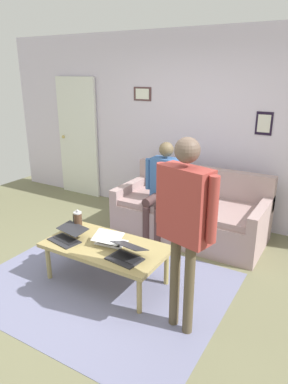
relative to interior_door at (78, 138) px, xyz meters
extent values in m
plane|color=#706F4F|center=(-2.17, 2.11, -1.02)|extent=(7.68, 7.68, 0.00)
cube|color=slate|center=(-2.12, 2.19, -1.02)|extent=(2.53, 1.98, 0.01)
cube|color=silver|center=(-2.17, -0.09, 0.33)|extent=(7.04, 0.10, 2.70)
cube|color=black|center=(-3.13, -0.04, 0.47)|extent=(0.21, 0.02, 0.30)
cube|color=silver|center=(-3.13, -0.03, 0.47)|extent=(0.16, 0.00, 0.23)
cube|color=#4C3133|center=(-1.30, -0.04, 0.78)|extent=(0.30, 0.02, 0.20)
cube|color=silver|center=(-1.30, -0.03, 0.78)|extent=(0.23, 0.00, 0.15)
cube|color=silver|center=(0.00, 0.00, 0.00)|extent=(0.82, 0.05, 2.05)
sphere|color=tan|center=(0.31, 0.04, 0.00)|extent=(0.06, 0.06, 0.06)
cube|color=#A88C8A|center=(-2.44, 0.64, -0.81)|extent=(1.97, 0.94, 0.42)
cube|color=gray|center=(-2.44, 0.66, -0.56)|extent=(1.73, 0.86, 0.08)
cube|color=#A88C8A|center=(-2.44, 0.24, -0.37)|extent=(1.97, 0.14, 0.46)
cube|color=#A88C8A|center=(-3.36, 0.64, -0.50)|extent=(0.12, 0.94, 0.20)
cube|color=#A88C8A|center=(-1.51, 0.64, -0.50)|extent=(0.12, 0.94, 0.20)
cube|color=tan|center=(-2.12, 2.09, -0.62)|extent=(1.29, 0.69, 0.04)
cylinder|color=tan|center=(-2.69, 2.36, -0.83)|extent=(0.05, 0.05, 0.39)
cylinder|color=tan|center=(-1.55, 2.36, -0.83)|extent=(0.05, 0.05, 0.39)
cylinder|color=#A4934F|center=(-2.69, 1.82, -0.83)|extent=(0.05, 0.05, 0.39)
cylinder|color=tan|center=(-1.55, 1.82, -0.83)|extent=(0.05, 0.05, 0.39)
cube|color=#28282D|center=(-2.45, 2.23, -0.59)|extent=(0.35, 0.27, 0.01)
cube|color=black|center=(-2.45, 2.22, -0.58)|extent=(0.29, 0.17, 0.00)
cube|color=#28282D|center=(-2.46, 2.16, -0.48)|extent=(0.35, 0.25, 0.09)
cube|color=#23242F|center=(-2.46, 2.16, -0.48)|extent=(0.31, 0.22, 0.07)
cube|color=silver|center=(-2.14, 2.02, -0.59)|extent=(0.33, 0.24, 0.01)
cube|color=black|center=(-2.15, 2.04, -0.58)|extent=(0.27, 0.15, 0.00)
cube|color=silver|center=(-2.15, 2.09, -0.49)|extent=(0.32, 0.22, 0.07)
cube|color=silver|center=(-2.15, 2.09, -0.49)|extent=(0.29, 0.20, 0.06)
cube|color=#28282D|center=(-1.69, 2.24, -0.59)|extent=(0.37, 0.26, 0.01)
cube|color=black|center=(-1.69, 2.23, -0.58)|extent=(0.30, 0.17, 0.00)
cube|color=#28282D|center=(-1.71, 2.13, -0.49)|extent=(0.37, 0.25, 0.04)
cube|color=#ADD6E7|center=(-1.71, 2.13, -0.49)|extent=(0.33, 0.23, 0.03)
cylinder|color=#4C3323|center=(-1.68, 2.00, -0.48)|extent=(0.09, 0.09, 0.23)
cylinder|color=#B7B7BC|center=(-1.68, 2.00, -0.36)|extent=(0.09, 0.09, 0.02)
sphere|color=#B2B2B7|center=(-1.68, 2.00, -0.33)|extent=(0.03, 0.03, 0.03)
cube|color=black|center=(-1.62, 2.00, -0.47)|extent=(0.01, 0.01, 0.16)
cylinder|color=brown|center=(-3.18, 2.36, -0.60)|extent=(0.09, 0.09, 0.85)
cylinder|color=brown|center=(-3.03, 2.33, -0.60)|extent=(0.09, 0.09, 0.85)
cube|color=#9B3832|center=(-3.10, 2.35, 0.13)|extent=(0.46, 0.29, 0.60)
cylinder|color=#9B3832|center=(-3.35, 2.41, 0.16)|extent=(0.10, 0.10, 0.51)
cylinder|color=#9B3832|center=(-2.86, 2.28, 0.16)|extent=(0.10, 0.10, 0.51)
sphere|color=brown|center=(-3.10, 2.35, 0.56)|extent=(0.20, 0.20, 0.20)
cylinder|color=#493130|center=(-2.20, 1.10, -0.77)|extent=(0.10, 0.10, 0.50)
cylinder|color=#493130|center=(-2.03, 1.10, -0.77)|extent=(0.10, 0.10, 0.50)
cylinder|color=#493130|center=(-2.20, 0.92, -0.47)|extent=(0.12, 0.40, 0.12)
cylinder|color=#493130|center=(-2.03, 0.92, -0.47)|extent=(0.12, 0.40, 0.12)
cube|color=#38609D|center=(-2.12, 0.74, -0.21)|extent=(0.37, 0.20, 0.52)
cylinder|color=#38609D|center=(-2.35, 0.79, -0.19)|extent=(0.08, 0.08, 0.42)
cylinder|color=#38609D|center=(-1.88, 0.79, -0.19)|extent=(0.08, 0.08, 0.42)
sphere|color=brown|center=(-2.12, 0.74, 0.16)|extent=(0.19, 0.19, 0.19)
camera|label=1|loc=(-4.11, 4.68, 1.11)|focal=32.77mm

